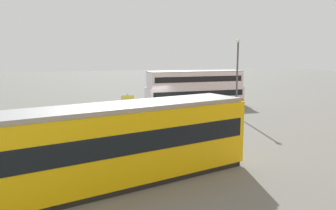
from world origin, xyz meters
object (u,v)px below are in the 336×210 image
Objects in this scene: double_decker_bus at (195,88)px; street_lamp at (237,72)px; pedestrian_near_railing at (110,110)px; pedestrian_crossing at (224,118)px; tram_yellow at (118,143)px; info_sign at (128,103)px.

street_lamp is at bearing 93.41° from double_decker_bus.
pedestrian_near_railing is 9.49m from pedestrian_crossing.
tram_yellow is 18.33m from street_lamp.
street_lamp is at bearing 170.97° from pedestrian_near_railing.
double_decker_bus is 6.20× the size of pedestrian_near_railing.
double_decker_bus is at bearing -153.02° from pedestrian_near_railing.
pedestrian_crossing is at bearing 47.11° from street_lamp.
street_lamp is (-3.97, -4.27, 3.18)m from pedestrian_crossing.
tram_yellow is 5.33× the size of info_sign.
info_sign is at bearing 33.41° from double_decker_bus.
pedestrian_crossing is 6.64m from street_lamp.
info_sign is at bearing -107.99° from tram_yellow.
info_sign is at bearing -41.27° from pedestrian_crossing.
tram_yellow is at bearing 78.17° from pedestrian_near_railing.
pedestrian_crossing is at bearing -144.21° from tram_yellow.
tram_yellow reaches higher than info_sign.
pedestrian_crossing is (-10.09, -7.27, -0.92)m from tram_yellow.
info_sign is (-1.28, 0.78, 0.64)m from pedestrian_near_railing.
double_decker_bus is at bearing -125.86° from tram_yellow.
info_sign is 0.35× the size of street_lamp.
street_lamp reaches higher than pedestrian_crossing.
tram_yellow is 1.85× the size of street_lamp.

